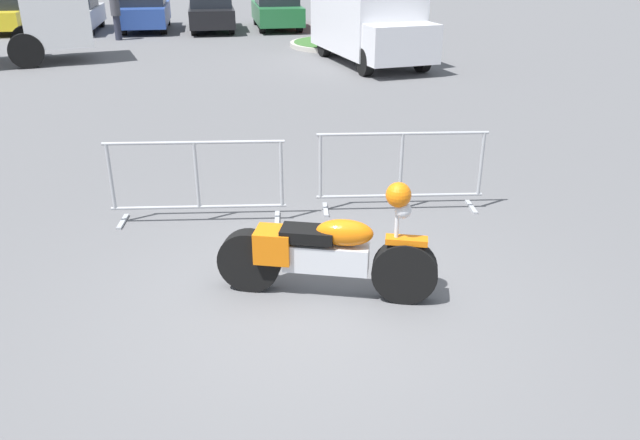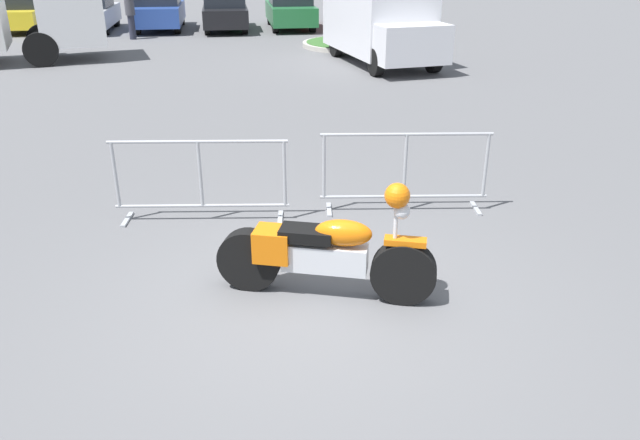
{
  "view_description": "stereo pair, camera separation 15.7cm",
  "coord_description": "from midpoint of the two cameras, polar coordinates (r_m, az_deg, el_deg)",
  "views": [
    {
      "loc": [
        -0.71,
        -5.27,
        3.29
      ],
      "look_at": [
        0.16,
        0.56,
        0.65
      ],
      "focal_mm": 35.0,
      "sensor_mm": 36.0,
      "label": 1
    },
    {
      "loc": [
        -0.56,
        -5.29,
        3.29
      ],
      "look_at": [
        0.16,
        0.56,
        0.65
      ],
      "focal_mm": 35.0,
      "sensor_mm": 36.0,
      "label": 2
    }
  ],
  "objects": [
    {
      "name": "parked_car_red",
      "position": [
        27.31,
        1.69,
        18.75
      ],
      "size": [
        1.88,
        4.39,
        1.47
      ],
      "rotation": [
        0.0,
        0.0,
        1.6
      ],
      "color": "#B21E19",
      "rests_on": "ground"
    },
    {
      "name": "ground_plane",
      "position": [
        6.25,
        -1.38,
        -7.63
      ],
      "size": [
        120.0,
        120.0,
        0.0
      ],
      "primitive_type": "plane",
      "color": "#5B5B5E"
    },
    {
      "name": "parked_car_silver",
      "position": [
        27.67,
        -21.59,
        17.18
      ],
      "size": [
        1.79,
        4.17,
        1.4
      ],
      "rotation": [
        0.0,
        0.0,
        1.6
      ],
      "color": "#B7BABF",
      "rests_on": "ground"
    },
    {
      "name": "parked_car_green",
      "position": [
        26.98,
        -4.16,
        18.63
      ],
      "size": [
        1.86,
        4.35,
        1.46
      ],
      "rotation": [
        0.0,
        0.0,
        1.6
      ],
      "color": "#236B38",
      "rests_on": "ground"
    },
    {
      "name": "motorcycle",
      "position": [
        6.17,
        -0.18,
        -2.97
      ],
      "size": [
        2.16,
        0.83,
        1.25
      ],
      "rotation": [
        0.0,
        0.0,
        -0.3
      ],
      "color": "black",
      "rests_on": "ground"
    },
    {
      "name": "parked_car_black",
      "position": [
        26.64,
        -10.09,
        18.23
      ],
      "size": [
        1.82,
        4.25,
        1.43
      ],
      "rotation": [
        0.0,
        0.0,
        1.6
      ],
      "color": "black",
      "rests_on": "ground"
    },
    {
      "name": "parked_car_blue",
      "position": [
        27.34,
        -15.91,
        17.95
      ],
      "size": [
        1.92,
        4.49,
        1.51
      ],
      "rotation": [
        0.0,
        0.0,
        1.6
      ],
      "color": "#284799",
      "rests_on": "ground"
    },
    {
      "name": "crowd_barrier_far",
      "position": [
        8.22,
        6.87,
        4.52
      ],
      "size": [
        2.2,
        0.64,
        1.07
      ],
      "rotation": [
        0.0,
        0.0,
        -0.1
      ],
      "color": "#9EA0A5",
      "rests_on": "ground"
    },
    {
      "name": "crowd_barrier_near",
      "position": [
        7.97,
        -11.74,
        3.53
      ],
      "size": [
        2.2,
        0.64,
        1.07
      ],
      "rotation": [
        0.0,
        0.0,
        -0.1
      ],
      "color": "#9EA0A5",
      "rests_on": "ground"
    },
    {
      "name": "delivery_van",
      "position": [
        19.0,
        4.18,
        17.86
      ],
      "size": [
        2.83,
        5.27,
        2.31
      ],
      "rotation": [
        0.0,
        0.0,
        -1.39
      ],
      "color": "silver",
      "rests_on": "ground"
    },
    {
      "name": "planter_island",
      "position": [
        22.15,
        1.27,
        16.41
      ],
      "size": [
        3.36,
        3.36,
        1.17
      ],
      "color": "#ADA89E",
      "rests_on": "ground"
    },
    {
      "name": "parked_car_yellow",
      "position": [
        28.69,
        -26.79,
        16.49
      ],
      "size": [
        1.75,
        4.08,
        1.37
      ],
      "rotation": [
        0.0,
        0.0,
        1.6
      ],
      "color": "yellow",
      "rests_on": "ground"
    },
    {
      "name": "pedestrian",
      "position": [
        24.75,
        -18.35,
        17.47
      ],
      "size": [
        0.48,
        0.48,
        1.69
      ],
      "rotation": [
        0.0,
        0.0,
        0.76
      ],
      "color": "#262838",
      "rests_on": "ground"
    }
  ]
}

